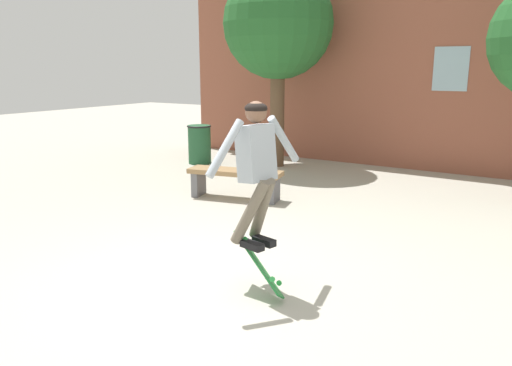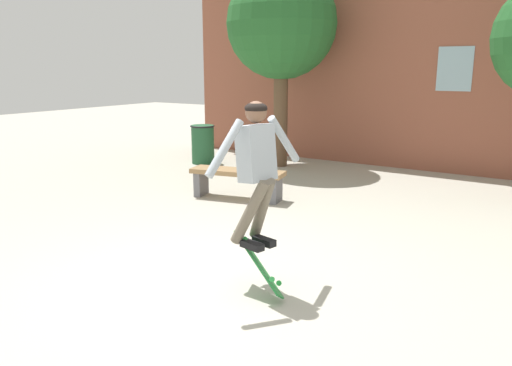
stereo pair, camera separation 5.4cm
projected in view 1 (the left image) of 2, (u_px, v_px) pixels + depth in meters
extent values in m
plane|color=#B2AD9E|center=(202.00, 282.00, 5.32)|extent=(40.00, 40.00, 0.00)
cube|color=#93513D|center=(410.00, 69.00, 10.94)|extent=(11.41, 0.40, 4.37)
cube|color=#99B7C6|center=(451.00, 69.00, 10.30)|extent=(0.70, 0.02, 0.90)
cylinder|color=brown|center=(277.00, 117.00, 11.32)|extent=(0.32, 0.32, 2.26)
sphere|color=#235B28|center=(278.00, 23.00, 10.85)|extent=(2.42, 2.42, 2.42)
cube|color=#99754C|center=(235.00, 172.00, 8.57)|extent=(1.70, 0.78, 0.08)
cube|color=slate|center=(199.00, 183.00, 8.86)|extent=(0.20, 0.39, 0.43)
cube|color=slate|center=(274.00, 190.00, 8.40)|extent=(0.20, 0.39, 0.43)
cylinder|color=#235633|center=(200.00, 144.00, 11.76)|extent=(0.53, 0.53, 0.90)
torus|color=black|center=(199.00, 126.00, 11.66)|extent=(0.57, 0.57, 0.04)
cube|color=#9EA8B2|center=(256.00, 153.00, 4.84)|extent=(0.34, 0.39, 0.57)
sphere|color=brown|center=(256.00, 112.00, 4.75)|extent=(0.25, 0.25, 0.21)
ellipsoid|color=black|center=(256.00, 108.00, 4.74)|extent=(0.26, 0.26, 0.12)
cylinder|color=#6B6051|center=(262.00, 209.00, 5.03)|extent=(0.42, 0.29, 0.72)
cube|color=black|center=(264.00, 241.00, 5.09)|extent=(0.28, 0.15, 0.07)
cylinder|color=#6B6051|center=(250.00, 212.00, 4.91)|extent=(0.45, 0.16, 0.72)
cube|color=black|center=(252.00, 245.00, 4.97)|extent=(0.28, 0.15, 0.07)
cylinder|color=#9EA8B2|center=(284.00, 139.00, 5.10)|extent=(0.18, 0.46, 0.52)
cylinder|color=#9EA8B2|center=(225.00, 148.00, 4.54)|extent=(0.18, 0.46, 0.52)
cube|color=#237F38|center=(258.00, 264.00, 5.00)|extent=(0.68, 0.39, 0.58)
cylinder|color=green|center=(272.00, 279.00, 4.78)|extent=(0.08, 0.05, 0.07)
cylinder|color=green|center=(279.00, 283.00, 4.96)|extent=(0.08, 0.05, 0.07)
cylinder|color=green|center=(245.00, 239.00, 5.04)|extent=(0.08, 0.05, 0.07)
cylinder|color=green|center=(252.00, 244.00, 5.21)|extent=(0.08, 0.05, 0.07)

